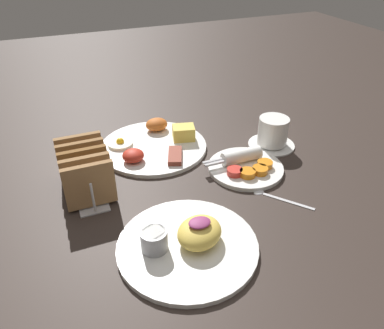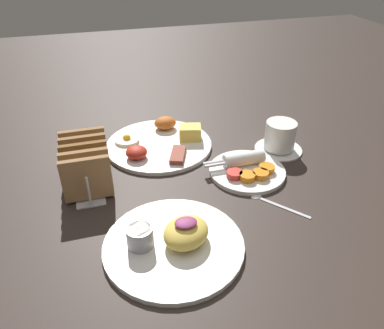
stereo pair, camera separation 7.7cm
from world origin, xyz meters
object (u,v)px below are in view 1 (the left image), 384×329
Objects in this scene: plate_condiments at (245,166)px; plate_foreground at (187,242)px; plate_breakfast at (154,144)px; coffee_cup at (273,133)px; toast_rack at (85,171)px.

plate_condiments is 0.29m from plate_foreground.
coffee_cup reaches higher than plate_breakfast.
coffee_cup is (0.29, -0.10, 0.03)m from plate_breakfast.
plate_breakfast is 2.27× the size of coffee_cup.
plate_foreground is at bearing -142.80° from coffee_cup.
plate_breakfast is 0.25m from plate_condiments.
plate_foreground is 2.11× the size of coffee_cup.
toast_rack is at bearing 170.22° from plate_condiments.
coffee_cup reaches higher than plate_condiments.
toast_rack is (-0.19, -0.12, 0.04)m from plate_breakfast.
plate_condiments is at bearing 39.70° from plate_foreground.
plate_foreground reaches higher than plate_condiments.
plate_foreground is 0.43m from coffee_cup.
plate_condiments is 0.74× the size of plate_foreground.
toast_rack is (-0.14, 0.24, 0.03)m from plate_foreground.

